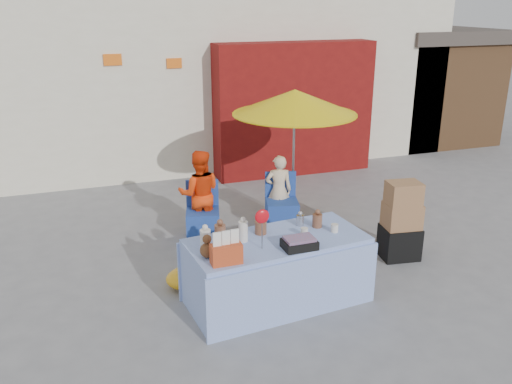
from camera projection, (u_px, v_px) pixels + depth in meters
name	position (u px, v px, depth m)	size (l,w,h in m)	color
ground	(260.00, 284.00, 6.78)	(80.00, 80.00, 0.00)	slate
backdrop	(173.00, 11.00, 12.59)	(14.00, 8.00, 7.80)	silver
market_table	(276.00, 270.00, 6.26)	(2.17, 1.17, 1.26)	#97B4F1
chair_left	(203.00, 222.00, 7.99)	(0.58, 0.57, 0.85)	#21429B
chair_right	(282.00, 212.00, 8.37)	(0.58, 0.57, 0.85)	#21429B
vendor_orange	(200.00, 194.00, 7.97)	(0.64, 0.50, 1.32)	#F73C0D
vendor_beige	(279.00, 191.00, 8.39)	(0.41, 0.27, 1.13)	beige
umbrella	(295.00, 103.00, 8.17)	(1.90, 1.90, 2.09)	gray
box_stack	(401.00, 223.00, 7.31)	(0.55, 0.47, 1.10)	black
tarp_bundle	(189.00, 277.00, 6.67)	(0.57, 0.45, 0.25)	gold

